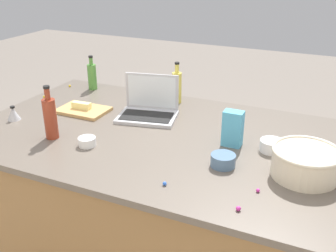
{
  "coord_description": "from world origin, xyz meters",
  "views": [
    {
      "loc": [
        -0.73,
        1.6,
        1.73
      ],
      "look_at": [
        0.0,
        0.0,
        0.95
      ],
      "focal_mm": 42.21,
      "sensor_mm": 36.0,
      "label": 1
    }
  ],
  "objects_px": {
    "bottle_soy": "(50,117)",
    "bottle_olive": "(92,76)",
    "kitchen_timer": "(13,113)",
    "bottle_oil": "(177,87)",
    "cutting_board": "(83,110)",
    "laptop": "(149,108)",
    "ramekin_small": "(223,160)",
    "ramekin_wide": "(271,146)",
    "candy_bag": "(233,129)",
    "ramekin_medium": "(87,142)",
    "mixing_bowl_large": "(306,162)",
    "butter_stick_left": "(81,105)"
  },
  "relations": [
    {
      "from": "laptop",
      "to": "cutting_board",
      "type": "xyz_separation_m",
      "value": [
        0.37,
        0.1,
        -0.04
      ]
    },
    {
      "from": "mixing_bowl_large",
      "to": "bottle_soy",
      "type": "xyz_separation_m",
      "value": [
        1.16,
        0.13,
        0.04
      ]
    },
    {
      "from": "bottle_olive",
      "to": "butter_stick_left",
      "type": "bearing_deg",
      "value": 115.42
    },
    {
      "from": "laptop",
      "to": "butter_stick_left",
      "type": "bearing_deg",
      "value": 14.27
    },
    {
      "from": "laptop",
      "to": "mixing_bowl_large",
      "type": "distance_m",
      "value": 0.91
    },
    {
      "from": "bottle_olive",
      "to": "bottle_oil",
      "type": "bearing_deg",
      "value": 179.7
    },
    {
      "from": "laptop",
      "to": "kitchen_timer",
      "type": "distance_m",
      "value": 0.73
    },
    {
      "from": "ramekin_small",
      "to": "cutting_board",
      "type": "bearing_deg",
      "value": -16.41
    },
    {
      "from": "bottle_soy",
      "to": "bottle_oil",
      "type": "height_order",
      "value": "bottle_soy"
    },
    {
      "from": "bottle_olive",
      "to": "butter_stick_left",
      "type": "relative_size",
      "value": 2.02
    },
    {
      "from": "cutting_board",
      "to": "ramekin_wide",
      "type": "xyz_separation_m",
      "value": [
        -1.06,
        0.04,
        0.02
      ]
    },
    {
      "from": "laptop",
      "to": "ramekin_small",
      "type": "height_order",
      "value": "laptop"
    },
    {
      "from": "kitchen_timer",
      "to": "candy_bag",
      "type": "bearing_deg",
      "value": -170.73
    },
    {
      "from": "laptop",
      "to": "bottle_oil",
      "type": "distance_m",
      "value": 0.27
    },
    {
      "from": "butter_stick_left",
      "to": "candy_bag",
      "type": "height_order",
      "value": "candy_bag"
    },
    {
      "from": "bottle_soy",
      "to": "bottle_oil",
      "type": "bearing_deg",
      "value": -116.86
    },
    {
      "from": "ramekin_small",
      "to": "ramekin_medium",
      "type": "relative_size",
      "value": 1.28
    },
    {
      "from": "bottle_oil",
      "to": "bottle_soy",
      "type": "bearing_deg",
      "value": 63.14
    },
    {
      "from": "mixing_bowl_large",
      "to": "ramekin_medium",
      "type": "xyz_separation_m",
      "value": [
        0.95,
        0.14,
        -0.04
      ]
    },
    {
      "from": "laptop",
      "to": "ramekin_wide",
      "type": "height_order",
      "value": "laptop"
    },
    {
      "from": "bottle_soy",
      "to": "bottle_olive",
      "type": "bearing_deg",
      "value": -70.65
    },
    {
      "from": "mixing_bowl_large",
      "to": "cutting_board",
      "type": "bearing_deg",
      "value": -9.68
    },
    {
      "from": "bottle_soy",
      "to": "kitchen_timer",
      "type": "bearing_deg",
      "value": -15.54
    },
    {
      "from": "mixing_bowl_large",
      "to": "kitchen_timer",
      "type": "bearing_deg",
      "value": 1.56
    },
    {
      "from": "laptop",
      "to": "ramekin_medium",
      "type": "distance_m",
      "value": 0.45
    },
    {
      "from": "ramekin_small",
      "to": "ramekin_wide",
      "type": "relative_size",
      "value": 1.0
    },
    {
      "from": "bottle_soy",
      "to": "candy_bag",
      "type": "xyz_separation_m",
      "value": [
        -0.82,
        -0.28,
        -0.02
      ]
    },
    {
      "from": "laptop",
      "to": "kitchen_timer",
      "type": "xyz_separation_m",
      "value": [
        0.64,
        0.35,
        -0.01
      ]
    },
    {
      "from": "bottle_soy",
      "to": "bottle_olive",
      "type": "height_order",
      "value": "bottle_soy"
    },
    {
      "from": "cutting_board",
      "to": "candy_bag",
      "type": "xyz_separation_m",
      "value": [
        -0.88,
        0.06,
        0.08
      ]
    },
    {
      "from": "ramekin_small",
      "to": "ramekin_medium",
      "type": "distance_m",
      "value": 0.64
    },
    {
      "from": "laptop",
      "to": "bottle_soy",
      "type": "height_order",
      "value": "bottle_soy"
    },
    {
      "from": "ramekin_medium",
      "to": "bottle_oil",
      "type": "bearing_deg",
      "value": -102.08
    },
    {
      "from": "mixing_bowl_large",
      "to": "bottle_oil",
      "type": "relative_size",
      "value": 1.11
    },
    {
      "from": "bottle_olive",
      "to": "cutting_board",
      "type": "relative_size",
      "value": 0.8
    },
    {
      "from": "bottle_olive",
      "to": "ramekin_small",
      "type": "xyz_separation_m",
      "value": [
        -1.08,
        0.63,
        -0.06
      ]
    },
    {
      "from": "bottle_olive",
      "to": "laptop",
      "type": "bearing_deg",
      "value": 154.23
    },
    {
      "from": "kitchen_timer",
      "to": "candy_bag",
      "type": "relative_size",
      "value": 0.45
    },
    {
      "from": "cutting_board",
      "to": "butter_stick_left",
      "type": "height_order",
      "value": "butter_stick_left"
    },
    {
      "from": "ramekin_wide",
      "to": "laptop",
      "type": "bearing_deg",
      "value": -11.31
    },
    {
      "from": "ramekin_small",
      "to": "candy_bag",
      "type": "height_order",
      "value": "candy_bag"
    },
    {
      "from": "bottle_soy",
      "to": "kitchen_timer",
      "type": "height_order",
      "value": "bottle_soy"
    },
    {
      "from": "laptop",
      "to": "butter_stick_left",
      "type": "distance_m",
      "value": 0.39
    },
    {
      "from": "laptop",
      "to": "ramekin_small",
      "type": "relative_size",
      "value": 3.32
    },
    {
      "from": "bottle_olive",
      "to": "cutting_board",
      "type": "xyz_separation_m",
      "value": [
        -0.18,
        0.36,
        -0.08
      ]
    },
    {
      "from": "laptop",
      "to": "bottle_olive",
      "type": "bearing_deg",
      "value": -25.77
    },
    {
      "from": "mixing_bowl_large",
      "to": "kitchen_timer",
      "type": "relative_size",
      "value": 3.57
    },
    {
      "from": "bottle_oil",
      "to": "candy_bag",
      "type": "height_order",
      "value": "bottle_oil"
    },
    {
      "from": "bottle_soy",
      "to": "bottle_olive",
      "type": "relative_size",
      "value": 1.19
    },
    {
      "from": "mixing_bowl_large",
      "to": "ramekin_medium",
      "type": "height_order",
      "value": "mixing_bowl_large"
    }
  ]
}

